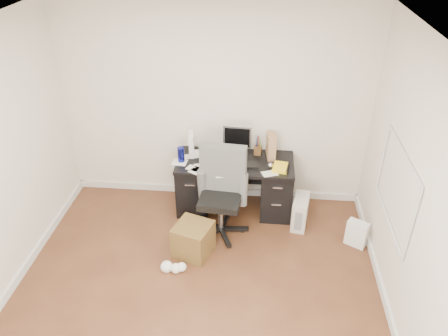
# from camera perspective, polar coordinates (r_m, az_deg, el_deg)

# --- Properties ---
(ground) EXTENTS (4.00, 4.00, 0.00)m
(ground) POSITION_cam_1_polar(r_m,az_deg,el_deg) (4.84, -3.81, -16.77)
(ground) COLOR #482617
(ground) RESTS_ON ground
(room_shell) EXTENTS (4.02, 4.02, 2.71)m
(room_shell) POSITION_cam_1_polar(r_m,az_deg,el_deg) (3.79, -4.13, 0.47)
(room_shell) COLOR silver
(room_shell) RESTS_ON ground
(desk) EXTENTS (1.50, 0.70, 0.75)m
(desk) POSITION_cam_1_polar(r_m,az_deg,el_deg) (5.80, 1.43, -2.09)
(desk) COLOR black
(desk) RESTS_ON ground
(loose_papers) EXTENTS (1.10, 0.60, 0.00)m
(loose_papers) POSITION_cam_1_polar(r_m,az_deg,el_deg) (5.58, -0.61, 0.73)
(loose_papers) COLOR white
(loose_papers) RESTS_ON desk
(lcd_monitor) EXTENTS (0.38, 0.23, 0.46)m
(lcd_monitor) POSITION_cam_1_polar(r_m,az_deg,el_deg) (5.59, 1.74, 3.45)
(lcd_monitor) COLOR silver
(lcd_monitor) RESTS_ON desk
(keyboard) EXTENTS (0.49, 0.21, 0.03)m
(keyboard) POSITION_cam_1_polar(r_m,az_deg,el_deg) (5.51, 1.96, 0.42)
(keyboard) COLOR black
(keyboard) RESTS_ON desk
(computer_mouse) EXTENTS (0.08, 0.08, 0.07)m
(computer_mouse) POSITION_cam_1_polar(r_m,az_deg,el_deg) (5.49, 6.08, 0.35)
(computer_mouse) COLOR silver
(computer_mouse) RESTS_ON desk
(travel_mug) EXTENTS (0.10, 0.10, 0.20)m
(travel_mug) POSITION_cam_1_polar(r_m,az_deg,el_deg) (5.59, -5.63, 1.76)
(travel_mug) COLOR navy
(travel_mug) RESTS_ON desk
(white_binder) EXTENTS (0.15, 0.28, 0.30)m
(white_binder) POSITION_cam_1_polar(r_m,az_deg,el_deg) (5.72, -4.27, 3.17)
(white_binder) COLOR white
(white_binder) RESTS_ON desk
(magazine_file) EXTENTS (0.16, 0.28, 0.31)m
(magazine_file) POSITION_cam_1_polar(r_m,az_deg,el_deg) (5.67, 6.17, 2.85)
(magazine_file) COLOR #976C49
(magazine_file) RESTS_ON desk
(pen_cup) EXTENTS (0.13, 0.13, 0.27)m
(pen_cup) POSITION_cam_1_polar(r_m,az_deg,el_deg) (5.72, 4.47, 3.00)
(pen_cup) COLOR #563418
(pen_cup) RESTS_ON desk
(yellow_book) EXTENTS (0.22, 0.26, 0.04)m
(yellow_book) POSITION_cam_1_polar(r_m,az_deg,el_deg) (5.49, 7.41, 0.08)
(yellow_book) COLOR yellow
(yellow_book) RESTS_ON desk
(paper_remote) EXTENTS (0.31, 0.26, 0.02)m
(paper_remote) POSITION_cam_1_polar(r_m,az_deg,el_deg) (5.35, 0.34, -0.60)
(paper_remote) COLOR white
(paper_remote) RESTS_ON desk
(office_chair) EXTENTS (0.70, 0.70, 1.14)m
(office_chair) POSITION_cam_1_polar(r_m,az_deg,el_deg) (5.29, -0.45, -3.51)
(office_chair) COLOR #505250
(office_chair) RESTS_ON ground
(pc_tower) EXTENTS (0.25, 0.43, 0.41)m
(pc_tower) POSITION_cam_1_polar(r_m,az_deg,el_deg) (5.71, 9.92, -5.64)
(pc_tower) COLOR beige
(pc_tower) RESTS_ON ground
(shopping_bag) EXTENTS (0.30, 0.28, 0.34)m
(shopping_bag) POSITION_cam_1_polar(r_m,az_deg,el_deg) (5.58, 16.94, -8.20)
(shopping_bag) COLOR white
(shopping_bag) RESTS_ON ground
(wicker_basket) EXTENTS (0.51, 0.51, 0.40)m
(wicker_basket) POSITION_cam_1_polar(r_m,az_deg,el_deg) (5.22, -4.04, -9.28)
(wicker_basket) COLOR #523A18
(wicker_basket) RESTS_ON ground
(desk_printer) EXTENTS (0.43, 0.40, 0.20)m
(desk_printer) POSITION_cam_1_polar(r_m,az_deg,el_deg) (6.09, 7.30, -3.90)
(desk_printer) COLOR slate
(desk_printer) RESTS_ON ground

